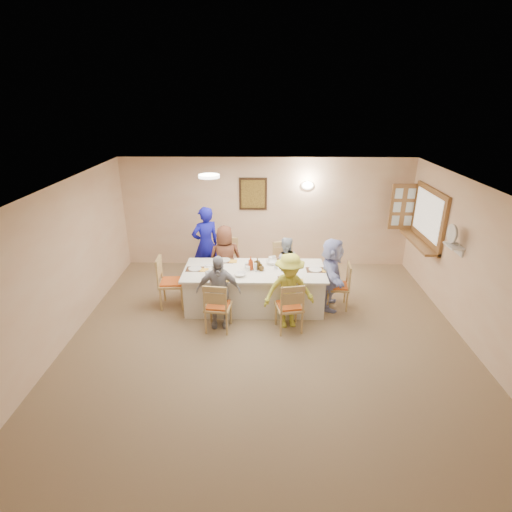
{
  "coord_description": "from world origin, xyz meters",
  "views": [
    {
      "loc": [
        -0.09,
        -5.26,
        3.77
      ],
      "look_at": [
        -0.2,
        1.4,
        1.05
      ],
      "focal_mm": 28.0,
      "sensor_mm": 36.0,
      "label": 1
    }
  ],
  "objects_px": {
    "serving_hatch": "(429,217)",
    "diner_front_right": "(289,291)",
    "diner_right_end": "(331,274)",
    "chair_front_right": "(289,305)",
    "condiment_ketchup": "(251,263)",
    "chair_front_left": "(218,305)",
    "chair_left_end": "(172,282)",
    "diner_back_right": "(285,264)",
    "caregiver": "(206,244)",
    "dining_table": "(254,288)",
    "desk_fan": "(454,237)",
    "chair_right_end": "(337,286)",
    "chair_back_left": "(226,264)",
    "diner_front_left": "(218,292)",
    "diner_back_left": "(225,259)",
    "chair_back_right": "(284,266)"
  },
  "relations": [
    {
      "from": "serving_hatch",
      "to": "diner_front_right",
      "type": "xyz_separation_m",
      "value": [
        -2.84,
        -1.64,
        -0.83
      ]
    },
    {
      "from": "serving_hatch",
      "to": "diner_right_end",
      "type": "distance_m",
      "value": 2.38
    },
    {
      "from": "chair_front_right",
      "to": "diner_right_end",
      "type": "distance_m",
      "value": 1.17
    },
    {
      "from": "diner_front_right",
      "to": "condiment_ketchup",
      "type": "relative_size",
      "value": 5.24
    },
    {
      "from": "chair_front_left",
      "to": "chair_left_end",
      "type": "bearing_deg",
      "value": -33.25
    },
    {
      "from": "chair_left_end",
      "to": "serving_hatch",
      "type": "bearing_deg",
      "value": -82.66
    },
    {
      "from": "chair_left_end",
      "to": "diner_back_right",
      "type": "height_order",
      "value": "diner_back_right"
    },
    {
      "from": "caregiver",
      "to": "dining_table",
      "type": "bearing_deg",
      "value": 102.98
    },
    {
      "from": "desk_fan",
      "to": "condiment_ketchup",
      "type": "bearing_deg",
      "value": 173.47
    },
    {
      "from": "dining_table",
      "to": "condiment_ketchup",
      "type": "relative_size",
      "value": 10.12
    },
    {
      "from": "chair_left_end",
      "to": "chair_right_end",
      "type": "relative_size",
      "value": 1.12
    },
    {
      "from": "serving_hatch",
      "to": "diner_back_right",
      "type": "bearing_deg",
      "value": -174.42
    },
    {
      "from": "chair_back_left",
      "to": "diner_front_right",
      "type": "xyz_separation_m",
      "value": [
        1.2,
        -1.48,
        0.16
      ]
    },
    {
      "from": "chair_left_end",
      "to": "desk_fan",
      "type": "bearing_deg",
      "value": -98.12
    },
    {
      "from": "chair_right_end",
      "to": "caregiver",
      "type": "bearing_deg",
      "value": -109.39
    },
    {
      "from": "diner_back_right",
      "to": "condiment_ketchup",
      "type": "xyz_separation_m",
      "value": [
        -0.67,
        -0.68,
        0.31
      ]
    },
    {
      "from": "diner_right_end",
      "to": "diner_front_left",
      "type": "bearing_deg",
      "value": 115.72
    },
    {
      "from": "desk_fan",
      "to": "chair_left_end",
      "type": "relative_size",
      "value": 0.3
    },
    {
      "from": "diner_front_left",
      "to": "condiment_ketchup",
      "type": "relative_size",
      "value": 5.08
    },
    {
      "from": "chair_front_right",
      "to": "diner_right_end",
      "type": "bearing_deg",
      "value": -147.1
    },
    {
      "from": "chair_front_left",
      "to": "diner_back_left",
      "type": "distance_m",
      "value": 1.5
    },
    {
      "from": "chair_front_left",
      "to": "chair_left_end",
      "type": "distance_m",
      "value": 1.24
    },
    {
      "from": "chair_right_end",
      "to": "diner_back_right",
      "type": "xyz_separation_m",
      "value": [
        -0.95,
        0.68,
        0.13
      ]
    },
    {
      "from": "chair_front_left",
      "to": "chair_right_end",
      "type": "distance_m",
      "value": 2.29
    },
    {
      "from": "chair_front_right",
      "to": "desk_fan",
      "type": "bearing_deg",
      "value": 177.1
    },
    {
      "from": "diner_back_right",
      "to": "diner_front_right",
      "type": "distance_m",
      "value": 1.36
    },
    {
      "from": "chair_back_right",
      "to": "dining_table",
      "type": "bearing_deg",
      "value": -138.03
    },
    {
      "from": "chair_back_left",
      "to": "diner_front_left",
      "type": "xyz_separation_m",
      "value": [
        0.0,
        -1.48,
        0.14
      ]
    },
    {
      "from": "chair_left_end",
      "to": "chair_front_right",
      "type": "bearing_deg",
      "value": -113.93
    },
    {
      "from": "diner_front_left",
      "to": "diner_right_end",
      "type": "bearing_deg",
      "value": 17.11
    },
    {
      "from": "dining_table",
      "to": "chair_back_left",
      "type": "xyz_separation_m",
      "value": [
        -0.6,
        0.8,
        0.14
      ]
    },
    {
      "from": "dining_table",
      "to": "caregiver",
      "type": "relative_size",
      "value": 1.59
    },
    {
      "from": "chair_back_right",
      "to": "diner_front_right",
      "type": "distance_m",
      "value": 1.49
    },
    {
      "from": "serving_hatch",
      "to": "condiment_ketchup",
      "type": "xyz_separation_m",
      "value": [
        -3.51,
        -0.96,
        -0.61
      ]
    },
    {
      "from": "chair_back_left",
      "to": "diner_back_right",
      "type": "bearing_deg",
      "value": -0.48
    },
    {
      "from": "chair_back_right",
      "to": "diner_back_right",
      "type": "relative_size",
      "value": 0.83
    },
    {
      "from": "chair_back_left",
      "to": "diner_front_left",
      "type": "relative_size",
      "value": 0.79
    },
    {
      "from": "desk_fan",
      "to": "diner_front_right",
      "type": "xyz_separation_m",
      "value": [
        -2.73,
        -0.29,
        -0.88
      ]
    },
    {
      "from": "desk_fan",
      "to": "diner_back_right",
      "type": "height_order",
      "value": "desk_fan"
    },
    {
      "from": "chair_right_end",
      "to": "diner_back_left",
      "type": "distance_m",
      "value": 2.27
    },
    {
      "from": "desk_fan",
      "to": "condiment_ketchup",
      "type": "xyz_separation_m",
      "value": [
        -3.4,
        0.39,
        -0.66
      ]
    },
    {
      "from": "desk_fan",
      "to": "diner_back_right",
      "type": "relative_size",
      "value": 0.26
    },
    {
      "from": "diner_front_left",
      "to": "diner_front_right",
      "type": "distance_m",
      "value": 1.2
    },
    {
      "from": "chair_left_end",
      "to": "condiment_ketchup",
      "type": "height_order",
      "value": "condiment_ketchup"
    },
    {
      "from": "dining_table",
      "to": "chair_left_end",
      "type": "xyz_separation_m",
      "value": [
        -1.55,
        0.0,
        0.12
      ]
    },
    {
      "from": "dining_table",
      "to": "diner_right_end",
      "type": "bearing_deg",
      "value": 0.0
    },
    {
      "from": "desk_fan",
      "to": "chair_left_end",
      "type": "height_order",
      "value": "desk_fan"
    },
    {
      "from": "desk_fan",
      "to": "diner_front_left",
      "type": "bearing_deg",
      "value": -175.82
    },
    {
      "from": "chair_back_left",
      "to": "serving_hatch",
      "type": "bearing_deg",
      "value": 7.47
    },
    {
      "from": "chair_back_left",
      "to": "chair_left_end",
      "type": "relative_size",
      "value": 1.04
    }
  ]
}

